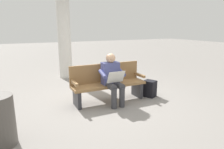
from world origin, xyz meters
The scene contains 5 objects.
ground_plane centered at (0.00, 0.00, 0.00)m, with size 40.00×40.00×0.00m, color gray.
bench_near centered at (0.00, -0.07, 0.46)m, with size 1.80×0.49×0.90m.
person_seated centered at (-0.01, 0.16, 0.63)m, with size 0.57×0.57×1.18m.
backpack centered at (-1.09, 0.15, 0.21)m, with size 0.36×0.37×0.43m.
support_pillar centered at (0.37, -2.87, 1.98)m, with size 0.45×0.45×3.97m, color silver.
Camera 1 is at (1.96, 4.19, 1.77)m, focal length 32.22 mm.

